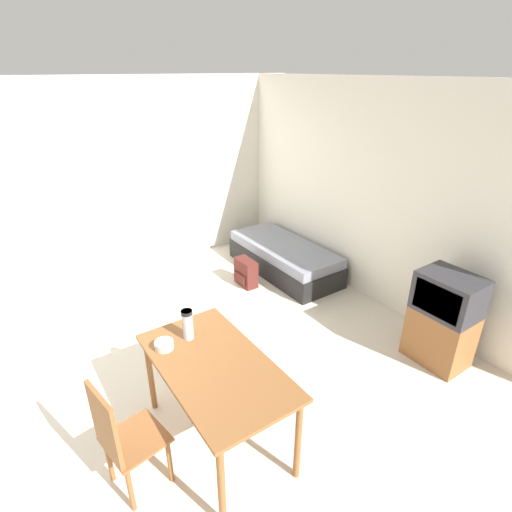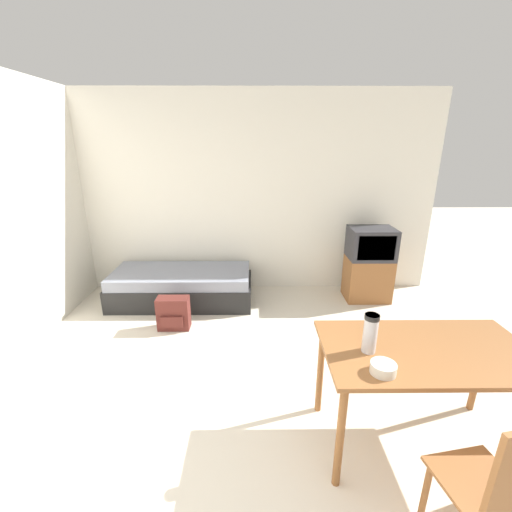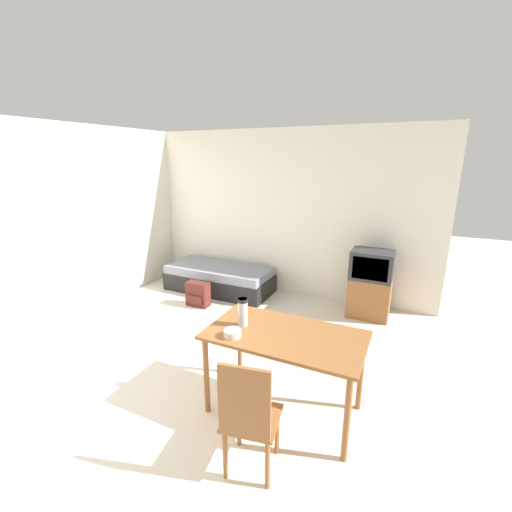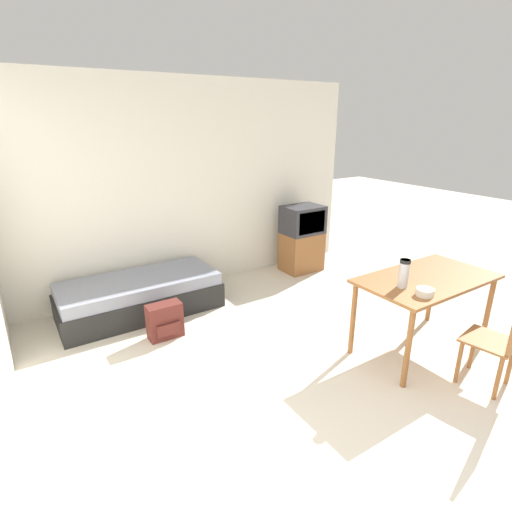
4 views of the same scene
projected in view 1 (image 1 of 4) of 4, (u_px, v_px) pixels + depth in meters
The scene contains 10 objects.
ground_plane at pixel (60, 392), 3.77m from camera, with size 20.00×20.00×0.00m, color beige.
wall_back at pixel (356, 190), 5.12m from camera, with size 5.30×0.06×2.70m.
wall_left at pixel (151, 176), 5.78m from camera, with size 0.06×4.76×2.70m.
daybed at pixel (284, 258), 5.94m from camera, with size 1.83×0.80×0.44m.
tv at pixel (443, 319), 3.99m from camera, with size 0.58×0.43×0.99m.
dining_table at pixel (215, 373), 3.01m from camera, with size 1.35×0.75×0.78m.
wooden_chair at pixel (121, 437), 2.69m from camera, with size 0.45×0.45×0.96m.
thermos_flask at pixel (187, 323), 3.20m from camera, with size 0.09×0.09×0.26m.
mate_bowl at pixel (164, 345), 3.12m from camera, with size 0.15×0.15×0.06m.
backpack at pixel (246, 273), 5.56m from camera, with size 0.36×0.21×0.38m.
Camera 1 is at (3.40, -0.07, 2.77)m, focal length 28.00 mm.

